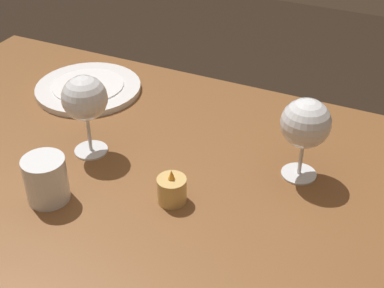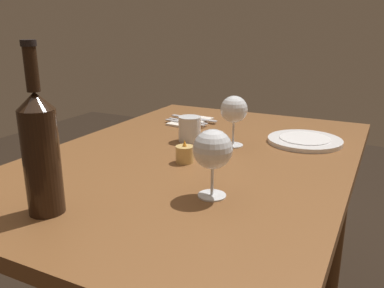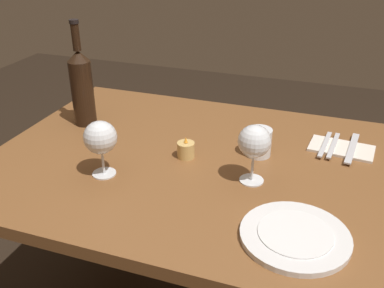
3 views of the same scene
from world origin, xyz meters
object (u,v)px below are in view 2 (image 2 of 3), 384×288
(wine_glass_left, at_px, (213,151))
(table_knife, at_px, (194,118))
(dinner_plate, at_px, (305,140))
(fork_inner, at_px, (188,121))
(wine_glass_right, at_px, (234,111))
(votive_candle, at_px, (185,155))
(wine_bottle, at_px, (41,151))
(water_tumbler, at_px, (190,130))
(fork_outer, at_px, (185,122))
(folded_napkin, at_px, (191,121))

(wine_glass_left, height_order, table_knife, wine_glass_left)
(wine_glass_left, bearing_deg, dinner_plate, -10.83)
(dinner_plate, height_order, table_knife, dinner_plate)
(wine_glass_left, distance_m, fork_inner, 0.71)
(wine_glass_right, bearing_deg, votive_candle, 162.66)
(wine_bottle, distance_m, fork_inner, 0.84)
(dinner_plate, bearing_deg, wine_bottle, 153.42)
(water_tumbler, distance_m, votive_candle, 0.22)
(wine_glass_right, relative_size, fork_outer, 0.91)
(votive_candle, relative_size, table_knife, 0.32)
(wine_glass_left, distance_m, fork_outer, 0.69)
(water_tumbler, distance_m, fork_outer, 0.22)
(wine_glass_left, distance_m, wine_bottle, 0.36)
(wine_glass_right, height_order, votive_candle, wine_glass_right)
(folded_napkin, xyz_separation_m, table_knife, (0.03, 0.00, 0.01))
(wine_glass_right, height_order, folded_napkin, wine_glass_right)
(wine_glass_left, distance_m, wine_glass_right, 0.41)
(folded_napkin, height_order, table_knife, table_knife)
(wine_glass_left, relative_size, folded_napkin, 0.80)
(fork_inner, bearing_deg, folded_napkin, 0.00)
(wine_bottle, relative_size, folded_napkin, 1.77)
(dinner_plate, relative_size, fork_inner, 1.36)
(votive_candle, bearing_deg, wine_glass_right, -17.34)
(votive_candle, relative_size, fork_inner, 0.37)
(water_tumbler, height_order, table_knife, water_tumbler)
(folded_napkin, bearing_deg, wine_glass_right, -129.84)
(water_tumbler, xyz_separation_m, table_knife, (0.27, 0.12, -0.03))
(folded_napkin, relative_size, fork_inner, 1.11)
(water_tumbler, bearing_deg, wine_bottle, 177.36)
(water_tumbler, relative_size, votive_candle, 1.26)
(fork_outer, bearing_deg, water_tumbler, -148.09)
(wine_glass_right, height_order, wine_bottle, wine_bottle)
(votive_candle, bearing_deg, wine_glass_left, -137.55)
(folded_napkin, distance_m, table_knife, 0.03)
(fork_inner, bearing_deg, table_knife, 0.00)
(table_knife, bearing_deg, votive_candle, -156.63)
(fork_inner, bearing_deg, wine_glass_right, -126.54)
(fork_inner, bearing_deg, wine_bottle, -173.89)
(folded_napkin, xyz_separation_m, fork_outer, (-0.05, 0.00, 0.01))
(table_knife, bearing_deg, wine_glass_right, -133.41)
(votive_candle, xyz_separation_m, fork_inner, (0.41, 0.20, -0.01))
(dinner_plate, relative_size, folded_napkin, 1.22)
(wine_bottle, relative_size, water_tumbler, 4.21)
(fork_inner, bearing_deg, wine_glass_left, -148.20)
(votive_candle, bearing_deg, fork_inner, 26.10)
(dinner_plate, bearing_deg, folded_napkin, 80.07)
(wine_glass_right, xyz_separation_m, table_knife, (0.25, 0.27, -0.11))
(folded_napkin, xyz_separation_m, fork_inner, (-0.03, 0.00, 0.01))
(wine_glass_right, distance_m, folded_napkin, 0.37)
(dinner_plate, bearing_deg, fork_inner, 83.04)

